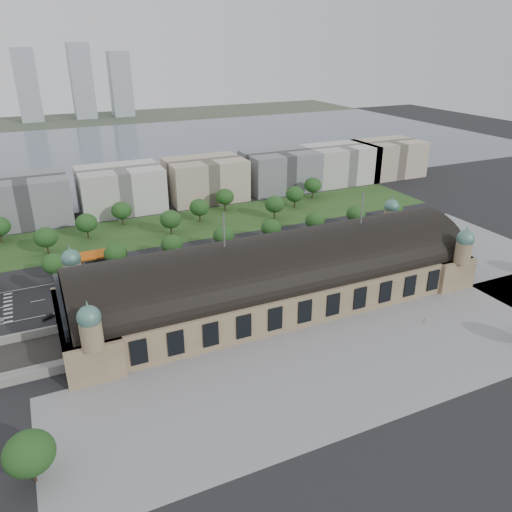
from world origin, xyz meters
name	(u,v)px	position (x,y,z in m)	size (l,w,h in m)	color
ground	(277,302)	(0.00, 0.00, 0.00)	(900.00, 900.00, 0.00)	black
station	(277,277)	(0.00, 0.00, 10.28)	(150.00, 48.40, 44.30)	#A18464
plaza_south	(372,359)	(10.00, -44.00, 0.00)	(190.00, 48.00, 0.12)	gray
plaza_east	(481,255)	(103.00, 0.00, 0.00)	(56.00, 100.00, 0.12)	gray
road_slab	(192,272)	(-20.00, 38.00, 0.00)	(260.00, 26.00, 0.10)	black
grass_belt	(168,228)	(-15.00, 93.00, 0.00)	(300.00, 45.00, 0.10)	#25481C
petrol_station	(98,255)	(-53.91, 65.28, 2.95)	(14.00, 13.00, 5.05)	#C4510B
lake	(120,150)	(0.00, 298.00, 0.00)	(700.00, 320.00, 0.08)	slate
far_shore	(88,119)	(0.00, 498.00, 0.00)	(700.00, 120.00, 0.14)	#44513D
far_tower_left	(27,85)	(-60.00, 508.00, 40.00)	(24.00, 24.00, 80.00)	#9EA8B2
far_tower_mid	(82,81)	(0.00, 508.00, 42.50)	(24.00, 24.00, 85.00)	#9EA8B2
far_tower_right	(121,84)	(45.00, 508.00, 37.50)	(24.00, 24.00, 75.00)	#9EA8B2
office_2	(23,200)	(-80.00, 133.00, 12.00)	(45.00, 32.00, 24.00)	gray
office_3	(121,189)	(-30.00, 133.00, 12.00)	(45.00, 32.00, 24.00)	silver
office_4	(205,179)	(20.00, 133.00, 12.00)	(45.00, 32.00, 24.00)	#C1AD97
office_5	(280,171)	(70.00, 133.00, 12.00)	(45.00, 32.00, 24.00)	gray
office_6	(339,164)	(115.00, 133.00, 12.00)	(45.00, 32.00, 24.00)	silver
office_7	(387,158)	(155.00, 133.00, 12.00)	(45.00, 32.00, 24.00)	#C1AD97
tree_row_2	(54,264)	(-72.00, 53.00, 7.43)	(9.60, 9.60, 11.52)	#2D2116
tree_row_3	(116,254)	(-48.00, 53.00, 7.43)	(9.60, 9.60, 11.52)	#2D2116
tree_row_4	(172,244)	(-24.00, 53.00, 7.43)	(9.60, 9.60, 11.52)	#2D2116
tree_row_5	(224,236)	(0.00, 53.00, 7.43)	(9.60, 9.60, 11.52)	#2D2116
tree_row_6	(271,228)	(24.00, 53.00, 7.43)	(9.60, 9.60, 11.52)	#2D2116
tree_row_7	(315,221)	(48.00, 53.00, 7.43)	(9.60, 9.60, 11.52)	#2D2116
tree_row_8	(356,214)	(72.00, 53.00, 7.43)	(9.60, 9.60, 11.52)	#2D2116
tree_row_9	(394,208)	(96.00, 53.00, 7.43)	(9.60, 9.60, 11.52)	#2D2116
tree_belt_3	(46,237)	(-73.00, 83.00, 8.05)	(10.40, 10.40, 12.48)	#2D2116
tree_belt_4	(86,223)	(-54.00, 95.00, 8.05)	(10.40, 10.40, 12.48)	#2D2116
tree_belt_5	(122,210)	(-35.00, 107.00, 8.05)	(10.40, 10.40, 12.48)	#2D2116
tree_belt_6	(170,219)	(-16.00, 83.00, 8.05)	(10.40, 10.40, 12.48)	#2D2116
tree_belt_7	(199,207)	(3.00, 95.00, 8.05)	(10.40, 10.40, 12.48)	#2D2116
tree_belt_8	(225,197)	(22.00, 107.00, 8.05)	(10.40, 10.40, 12.48)	#2D2116
tree_belt_9	(275,204)	(41.00, 83.00, 8.05)	(10.40, 10.40, 12.48)	#2D2116
tree_belt_10	(295,194)	(60.00, 95.00, 8.05)	(10.40, 10.40, 12.48)	#2D2116
tree_belt_11	(313,185)	(79.00, 107.00, 8.05)	(10.40, 10.40, 12.48)	#2D2116
tree_plaza_sw	(29,453)	(-85.00, -50.00, 8.05)	(11.00, 11.00, 12.73)	#2D2116
traffic_car_2	(119,289)	(-50.98, 33.22, 0.72)	(2.39, 5.19, 1.44)	black
traffic_car_3	(174,263)	(-25.09, 48.28, 0.73)	(2.05, 5.04, 1.46)	maroon
traffic_car_4	(222,265)	(-7.00, 37.17, 0.71)	(1.67, 4.16, 1.42)	#1C274E
traffic_car_6	(407,233)	(90.34, 34.68, 0.73)	(2.42, 5.26, 1.46)	silver
parked_car_0	(48,317)	(-77.39, 22.70, 0.71)	(1.50, 4.31, 1.42)	black
parked_car_1	(88,311)	(-64.27, 21.00, 0.64)	(2.14, 4.64, 1.29)	maroon
parked_car_2	(146,294)	(-42.66, 25.00, 0.66)	(1.84, 4.53, 1.31)	#1C274E
parked_car_3	(93,310)	(-62.36, 21.00, 0.80)	(1.88, 4.68, 1.59)	#53555A
parked_car_4	(183,292)	(-29.28, 21.00, 0.70)	(1.48, 4.23, 1.39)	silver
parked_car_5	(126,299)	(-50.30, 24.29, 0.66)	(2.18, 4.72, 1.31)	gray
parked_car_6	(160,296)	(-38.16, 21.00, 0.70)	(1.97, 4.84, 1.40)	black
bus_west	(241,270)	(-2.72, 27.00, 1.80)	(3.02, 12.92, 3.60)	#C0451E
bus_mid	(243,265)	(0.00, 31.22, 1.87)	(3.15, 13.44, 3.74)	silver
bus_east	(310,257)	(30.36, 27.05, 1.64)	(2.75, 11.74, 3.27)	beige
pedestrian_0	(424,321)	(38.77, -34.50, 0.79)	(0.77, 0.44, 1.58)	gray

